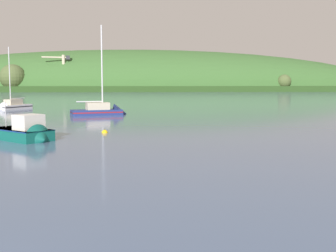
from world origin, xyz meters
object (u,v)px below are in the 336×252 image
Objects in this scene: fishing_boat_moored at (25,135)px; mooring_buoy_off_fishing_boat at (105,133)px; sailboat_far_left at (11,107)px; sailboat_near_mooring at (103,112)px; dockside_crane at (63,73)px.

fishing_boat_moored reaches higher than mooring_buoy_off_fishing_boat.
sailboat_far_left reaches higher than fishing_boat_moored.
sailboat_near_mooring is at bearing 77.57° from sailboat_far_left.
fishing_boat_moored is at bearing 44.49° from sailboat_far_left.
mooring_buoy_off_fishing_boat is (2.64, -22.66, -0.35)m from sailboat_near_mooring.
sailboat_near_mooring is (43.35, -183.52, -10.07)m from dockside_crane.
sailboat_far_left is 41.85m from mooring_buoy_off_fishing_boat.
dockside_crane is 188.84m from sailboat_near_mooring.
fishing_boat_moored is 7.72m from mooring_buoy_off_fishing_boat.
sailboat_far_left is at bearing 84.56° from dockside_crane.
sailboat_far_left is (25.36, -169.77, -10.04)m from dockside_crane.
dockside_crane is 171.95m from sailboat_far_left.
sailboat_near_mooring is 21.71× the size of mooring_buoy_off_fishing_boat.
mooring_buoy_off_fishing_boat is at bearing 88.64° from dockside_crane.
dockside_crane is at bearing -146.55° from sailboat_far_left.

